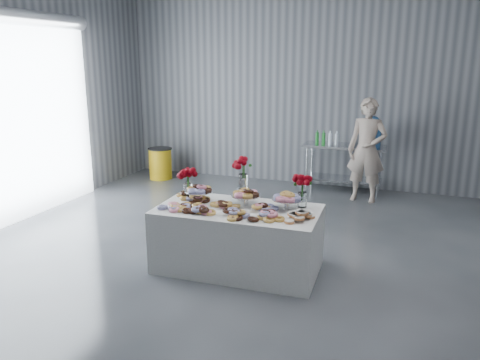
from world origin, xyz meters
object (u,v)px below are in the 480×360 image
at_px(prep_table, 344,160).
at_px(water_jug, 373,133).
at_px(display_table, 238,239).
at_px(person, 367,150).
at_px(trash_barrel, 160,163).

bearing_deg(prep_table, water_jug, -0.00).
xyz_separation_m(display_table, prep_table, (0.69, 3.84, 0.24)).
xyz_separation_m(display_table, person, (1.14, 3.39, 0.53)).
bearing_deg(display_table, trash_barrel, 130.75).
relative_size(display_table, person, 1.04).
height_order(water_jug, trash_barrel, water_jug).
distance_m(prep_table, water_jug, 0.73).
relative_size(prep_table, trash_barrel, 2.31).
bearing_deg(water_jug, display_table, -107.22).
bearing_deg(water_jug, trash_barrel, -176.01).
bearing_deg(person, water_jug, 90.47).
height_order(display_table, trash_barrel, display_table).
xyz_separation_m(person, trash_barrel, (-4.19, 0.16, -0.58)).
bearing_deg(display_table, person, 71.47).
bearing_deg(person, trash_barrel, -174.78).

